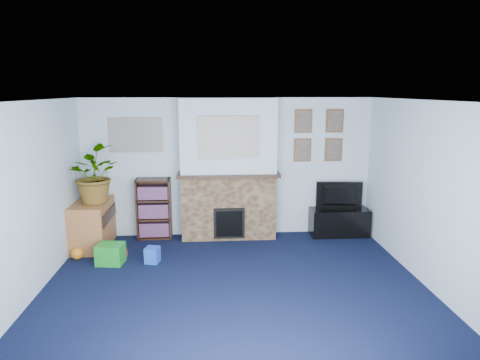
{
  "coord_description": "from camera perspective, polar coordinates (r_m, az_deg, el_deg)",
  "views": [
    {
      "loc": [
        -0.29,
        -5.07,
        2.52
      ],
      "look_at": [
        0.12,
        0.9,
        1.26
      ],
      "focal_mm": 32.0,
      "sensor_mm": 36.0,
      "label": 1
    }
  ],
  "objects": [
    {
      "name": "ceiling",
      "position": [
        5.08,
        -0.67,
        10.52
      ],
      "size": [
        5.0,
        4.5,
        0.01
      ],
      "primitive_type": "cube",
      "color": "white",
      "rests_on": "wall_back"
    },
    {
      "name": "mantel_can",
      "position": [
        7.26,
        4.36,
        1.46
      ],
      "size": [
        0.06,
        0.06,
        0.12
      ],
      "primitive_type": "cylinder",
      "color": "blue",
      "rests_on": "chimney_breast"
    },
    {
      "name": "wall_back",
      "position": [
        7.44,
        -1.62,
        1.66
      ],
      "size": [
        5.0,
        0.04,
        2.4
      ],
      "primitive_type": "cube",
      "color": "#A9BCCC",
      "rests_on": "ground"
    },
    {
      "name": "bookshelf",
      "position": [
        7.52,
        -11.37,
        -3.93
      ],
      "size": [
        0.58,
        0.28,
        1.05
      ],
      "color": "black",
      "rests_on": "ground"
    },
    {
      "name": "floor",
      "position": [
        5.67,
        -0.61,
        -14.52
      ],
      "size": [
        5.0,
        4.5,
        0.01
      ],
      "primitive_type": "cube",
      "color": "black",
      "rests_on": "ground"
    },
    {
      "name": "toy_block",
      "position": [
        6.59,
        -11.59,
        -9.82
      ],
      "size": [
        0.23,
        0.23,
        0.24
      ],
      "primitive_type": "cube",
      "rotation": [
        0.0,
        0.0,
        -0.24
      ],
      "color": "blue",
      "rests_on": "ground"
    },
    {
      "name": "collage_left",
      "position": [
        7.45,
        -13.71,
        5.85
      ],
      "size": [
        0.9,
        0.03,
        0.58
      ],
      "primitive_type": "cube",
      "color": "gray",
      "rests_on": "wall_back"
    },
    {
      "name": "green_crate",
      "position": [
        6.69,
        -16.88,
        -9.49
      ],
      "size": [
        0.42,
        0.35,
        0.3
      ],
      "primitive_type": "cube",
      "rotation": [
        0.0,
        0.0,
        -0.13
      ],
      "color": "#198C26",
      "rests_on": "ground"
    },
    {
      "name": "television",
      "position": [
        7.68,
        13.17,
        -2.07
      ],
      "size": [
        0.81,
        0.19,
        0.47
      ],
      "primitive_type": "imported",
      "rotation": [
        0.0,
        0.0,
        3.04
      ],
      "color": "black",
      "rests_on": "tv_stand"
    },
    {
      "name": "mantel_teddy",
      "position": [
        7.19,
        -6.03,
        1.37
      ],
      "size": [
        0.12,
        0.12,
        0.12
      ],
      "primitive_type": "sphere",
      "color": "slate",
      "rests_on": "chimney_breast"
    },
    {
      "name": "wall_front",
      "position": [
        3.13,
        1.78,
        -13.14
      ],
      "size": [
        5.0,
        0.04,
        2.4
      ],
      "primitive_type": "cube",
      "color": "#A9BCCC",
      "rests_on": "ground"
    },
    {
      "name": "mantel_candle",
      "position": [
        7.21,
        1.13,
        1.58
      ],
      "size": [
        0.05,
        0.05,
        0.15
      ],
      "primitive_type": "cylinder",
      "color": "#B2BFC6",
      "rests_on": "chimney_breast"
    },
    {
      "name": "chimney_breast",
      "position": [
        7.24,
        -1.56,
        1.25
      ],
      "size": [
        1.72,
        0.5,
        2.4
      ],
      "color": "brown",
      "rests_on": "ground"
    },
    {
      "name": "sideboard",
      "position": [
        7.42,
        -19.07,
        -5.8
      ],
      "size": [
        0.54,
        0.97,
        0.76
      ],
      "primitive_type": "cube",
      "color": "#965B30",
      "rests_on": "ground"
    },
    {
      "name": "portrait_tl",
      "position": [
        7.49,
        8.43,
        7.78
      ],
      "size": [
        0.3,
        0.03,
        0.4
      ],
      "primitive_type": "cube",
      "color": "brown",
      "rests_on": "wall_back"
    },
    {
      "name": "collage_main",
      "position": [
        6.95,
        -1.51,
        5.77
      ],
      "size": [
        1.0,
        0.03,
        0.68
      ],
      "primitive_type": "cube",
      "color": "gray",
      "rests_on": "chimney_breast"
    },
    {
      "name": "wall_right",
      "position": [
        5.93,
        24.26,
        -2.05
      ],
      "size": [
        0.04,
        4.5,
        2.4
      ],
      "primitive_type": "cube",
      "color": "#A9BCCC",
      "rests_on": "ground"
    },
    {
      "name": "toy_ball",
      "position": [
        7.03,
        -20.89,
        -9.16
      ],
      "size": [
        0.18,
        0.18,
        0.18
      ],
      "primitive_type": "sphere",
      "color": "orange",
      "rests_on": "ground"
    },
    {
      "name": "mantel_clock",
      "position": [
        7.19,
        -2.16,
        1.46
      ],
      "size": [
        0.09,
        0.06,
        0.13
      ],
      "primitive_type": "cube",
      "color": "gold",
      "rests_on": "chimney_breast"
    },
    {
      "name": "wall_left",
      "position": [
        5.69,
        -26.71,
        -2.85
      ],
      "size": [
        0.04,
        4.5,
        2.4
      ],
      "primitive_type": "cube",
      "color": "#A9BCCC",
      "rests_on": "ground"
    },
    {
      "name": "potted_plant",
      "position": [
        7.15,
        -19.25,
        0.66
      ],
      "size": [
        1.06,
        1.08,
        0.91
      ],
      "primitive_type": "imported",
      "rotation": [
        0.0,
        0.0,
        2.2
      ],
      "color": "#26661E",
      "rests_on": "sideboard"
    },
    {
      "name": "portrait_bl",
      "position": [
        7.54,
        8.32,
        3.98
      ],
      "size": [
        0.3,
        0.03,
        0.4
      ],
      "primitive_type": "cube",
      "color": "brown",
      "rests_on": "wall_back"
    },
    {
      "name": "toy_tube",
      "position": [
        6.89,
        -16.2,
        -9.44
      ],
      "size": [
        0.34,
        0.15,
        0.19
      ],
      "primitive_type": "cylinder",
      "rotation": [
        0.0,
        1.43,
        0.0
      ],
      "color": "red",
      "rests_on": "ground"
    },
    {
      "name": "tv_stand",
      "position": [
        7.79,
        13.05,
        -5.57
      ],
      "size": [
        1.01,
        0.42,
        0.48
      ],
      "primitive_type": "cube",
      "color": "black",
      "rests_on": "ground"
    },
    {
      "name": "portrait_tr",
      "position": [
        7.62,
        12.52,
        7.7
      ],
      "size": [
        0.3,
        0.03,
        0.4
      ],
      "primitive_type": "cube",
      "color": "brown",
      "rests_on": "wall_back"
    },
    {
      "name": "portrait_br",
      "position": [
        7.67,
        12.35,
        3.97
      ],
      "size": [
        0.3,
        0.03,
        0.4
      ],
      "primitive_type": "cube",
      "color": "brown",
      "rests_on": "wall_back"
    }
  ]
}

